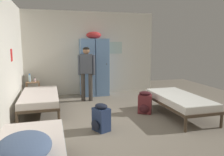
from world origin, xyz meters
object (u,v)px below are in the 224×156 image
bed_right (179,100)px  water_bottle (30,78)px  person_traveler (87,69)px  backpack_navy (101,118)px  shelf_unit (33,89)px  bedding_heap (24,147)px  lotion_bottle (35,80)px  locker_bank (94,66)px  backpack_maroon (145,103)px  bed_left_front (29,156)px  bed_left_rear (40,97)px

bed_right → water_bottle: (-3.53, 2.42, 0.30)m
person_traveler → backpack_navy: size_ratio=2.91×
shelf_unit → water_bottle: bearing=166.0°
bedding_heap → backpack_navy: size_ratio=1.32×
shelf_unit → lotion_bottle: lotion_bottle is taller
locker_bank → backpack_navy: bearing=-98.6°
backpack_maroon → person_traveler: bearing=127.5°
bed_left_front → person_traveler: size_ratio=1.19×
bedding_heap → lotion_bottle: 4.42m
backpack_navy → bed_left_rear: bearing=128.0°
bed_left_front → backpack_navy: (1.21, 1.43, -0.12)m
water_bottle → backpack_maroon: water_bottle is taller
shelf_unit → backpack_maroon: bearing=-36.4°
locker_bank → backpack_navy: (-0.45, -2.99, -0.71)m
locker_bank → shelf_unit: 2.02m
bed_left_rear → person_traveler: (1.30, 0.79, 0.58)m
locker_bank → backpack_navy: locker_bank is taller
bed_left_front → backpack_maroon: 3.34m
bed_right → locker_bank: bearing=120.8°
locker_bank → lotion_bottle: (-1.84, -0.22, -0.34)m
person_traveler → backpack_navy: (-0.10, -2.34, -0.71)m
bed_left_front → person_traveler: 4.03m
bed_left_front → water_bottle: bearing=94.4°
bed_right → backpack_navy: size_ratio=3.45×
backpack_navy → lotion_bottle: bearing=116.6°
bed_left_front → person_traveler: person_traveler is taller
backpack_navy → bed_left_front: bearing=-130.2°
shelf_unit → bed_right: bearing=-34.8°
shelf_unit → person_traveler: 1.74m
backpack_maroon → bed_left_rear: bearing=163.1°
locker_bank → bed_left_rear: (-1.66, -1.45, -0.59)m
locker_bank → backpack_maroon: 2.46m
person_traveler → backpack_navy: person_traveler is taller
bed_left_front → water_bottle: 4.28m
locker_bank → bed_left_front: 4.76m
bed_left_front → lotion_bottle: size_ratio=14.58×
lotion_bottle → backpack_navy: (1.39, -2.77, -0.37)m
locker_bank → bedding_heap: 4.95m
bed_left_rear → bed_right: (3.20, -1.14, 0.00)m
bed_right → person_traveler: bearing=134.5°
bed_right → bedding_heap: 3.82m
bed_right → person_traveler: size_ratio=1.19×
backpack_maroon → bedding_heap: bearing=-135.8°
shelf_unit → bedding_heap: bedding_heap is taller
lotion_bottle → backpack_maroon: (2.67, -1.98, -0.37)m
locker_bank → water_bottle: 2.02m
backpack_maroon → lotion_bottle: bearing=143.5°
locker_bank → person_traveler: bearing=-118.6°
bed_left_rear → person_traveler: 1.63m
bedding_heap → backpack_navy: bearing=53.5°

